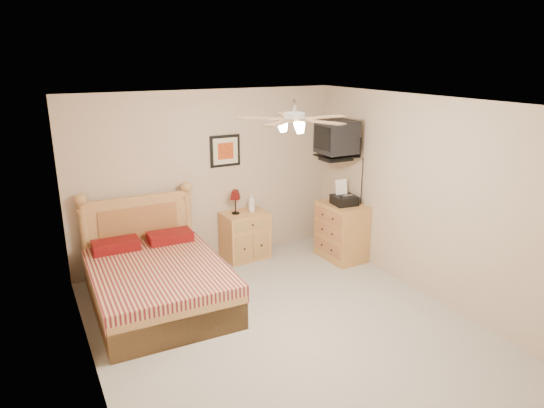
# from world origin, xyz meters

# --- Properties ---
(floor) EXTENTS (4.50, 4.50, 0.00)m
(floor) POSITION_xyz_m (0.00, 0.00, 0.00)
(floor) COLOR #A49E94
(floor) RESTS_ON ground
(ceiling) EXTENTS (4.00, 4.50, 0.04)m
(ceiling) POSITION_xyz_m (0.00, 0.00, 2.50)
(ceiling) COLOR white
(ceiling) RESTS_ON ground
(wall_back) EXTENTS (4.00, 0.04, 2.50)m
(wall_back) POSITION_xyz_m (0.00, 2.25, 1.25)
(wall_back) COLOR #BFA68C
(wall_back) RESTS_ON ground
(wall_front) EXTENTS (4.00, 0.04, 2.50)m
(wall_front) POSITION_xyz_m (0.00, -2.25, 1.25)
(wall_front) COLOR #BFA68C
(wall_front) RESTS_ON ground
(wall_left) EXTENTS (0.04, 4.50, 2.50)m
(wall_left) POSITION_xyz_m (-2.00, 0.00, 1.25)
(wall_left) COLOR #BFA68C
(wall_left) RESTS_ON ground
(wall_right) EXTENTS (0.04, 4.50, 2.50)m
(wall_right) POSITION_xyz_m (2.00, 0.00, 1.25)
(wall_right) COLOR #BFA68C
(wall_right) RESTS_ON ground
(bed) EXTENTS (1.54, 2.00, 1.27)m
(bed) POSITION_xyz_m (-1.10, 1.12, 0.64)
(bed) COLOR #AA6D3E
(bed) RESTS_ON ground
(nightstand) EXTENTS (0.67, 0.52, 0.71)m
(nightstand) POSITION_xyz_m (0.46, 2.00, 0.35)
(nightstand) COLOR #BE7D47
(nightstand) RESTS_ON ground
(table_lamp) EXTENTS (0.23, 0.23, 0.36)m
(table_lamp) POSITION_xyz_m (0.33, 2.04, 0.89)
(table_lamp) COLOR #530B0A
(table_lamp) RESTS_ON nightstand
(lotion_bottle) EXTENTS (0.13, 0.13, 0.27)m
(lotion_bottle) POSITION_xyz_m (0.58, 2.01, 0.84)
(lotion_bottle) COLOR white
(lotion_bottle) RESTS_ON nightstand
(framed_picture) EXTENTS (0.46, 0.04, 0.46)m
(framed_picture) POSITION_xyz_m (0.27, 2.23, 1.62)
(framed_picture) COLOR black
(framed_picture) RESTS_ON wall_back
(dresser) EXTENTS (0.53, 0.74, 0.85)m
(dresser) POSITION_xyz_m (1.73, 1.30, 0.43)
(dresser) COLOR #9F6D36
(dresser) RESTS_ON ground
(fax_machine) EXTENTS (0.37, 0.38, 0.35)m
(fax_machine) POSITION_xyz_m (1.73, 1.27, 1.03)
(fax_machine) COLOR black
(fax_machine) RESTS_ON dresser
(magazine_lower) EXTENTS (0.26, 0.30, 0.02)m
(magazine_lower) POSITION_xyz_m (1.74, 1.60, 0.86)
(magazine_lower) COLOR #B7A792
(magazine_lower) RESTS_ON dresser
(magazine_upper) EXTENTS (0.29, 0.34, 0.02)m
(magazine_upper) POSITION_xyz_m (1.73, 1.62, 0.89)
(magazine_upper) COLOR tan
(magazine_upper) RESTS_ON magazine_lower
(wall_tv) EXTENTS (0.56, 0.46, 0.58)m
(wall_tv) POSITION_xyz_m (1.75, 1.34, 1.81)
(wall_tv) COLOR black
(wall_tv) RESTS_ON wall_right
(ceiling_fan) EXTENTS (1.14, 1.14, 0.28)m
(ceiling_fan) POSITION_xyz_m (0.00, -0.20, 2.36)
(ceiling_fan) COLOR white
(ceiling_fan) RESTS_ON ceiling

